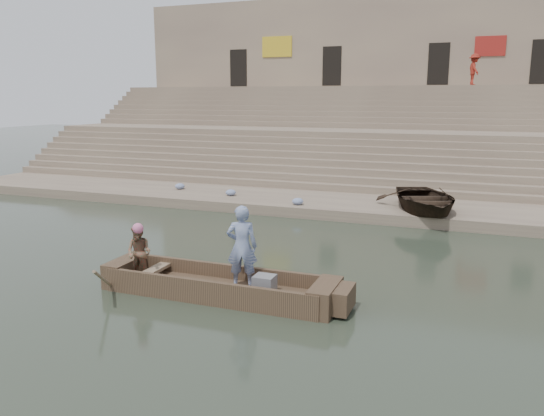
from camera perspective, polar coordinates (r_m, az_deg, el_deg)
The scene contains 14 objects.
ground at distance 15.75m, azimuth -9.32°, elevation -5.17°, with size 120.00×120.00×0.00m, color #293528.
lower_landing at distance 22.77m, azimuth 0.74°, elevation 0.72°, with size 32.00×4.00×0.40m, color gray.
mid_landing at distance 29.68m, azimuth 5.74°, elevation 5.56°, with size 32.00×3.00×2.80m, color gray.
upper_landing at distance 36.37m, azimuth 8.69°, elevation 8.50°, with size 32.00×3.00×5.20m, color gray.
ghat_steps at distance 31.27m, azimuth 6.57°, elevation 6.59°, with size 32.00×11.00×5.20m.
building_wall at distance 40.25m, azimuth 10.07°, elevation 13.02°, with size 32.00×5.07×11.20m.
main_rowboat at distance 12.70m, azimuth -5.67°, elevation -8.71°, with size 5.00×1.30×0.22m, color brown.
rowboat_trim at distance 12.54m, azimuth -4.86°, elevation -8.01°, with size 6.04×2.63×1.98m.
standing_man at distance 12.32m, azimuth -3.20°, elevation -4.09°, with size 0.70×0.46×1.92m, color navy.
rowing_man at distance 13.29m, azimuth -13.88°, elevation -4.61°, with size 0.64×0.50×1.31m, color #256F48.
television at distance 12.16m, azimuth -0.84°, elevation -8.05°, with size 0.46×0.42×0.40m.
beached_rowboat at distance 20.61m, azimuth 15.82°, elevation 0.93°, with size 3.05×4.27×0.88m, color #2D2116.
pedestrian at distance 34.72m, azimuth 20.60°, elevation 13.55°, with size 1.17×0.67×1.81m, color maroon.
cloth_bundles at distance 22.13m, azimuth 0.13°, elevation 1.28°, with size 10.87×2.00×0.26m.
Camera 1 is at (7.65, -13.01, 4.52)m, focal length 35.59 mm.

